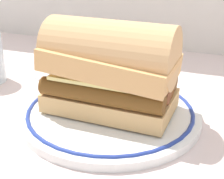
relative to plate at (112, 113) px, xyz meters
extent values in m
plane|color=beige|center=(0.00, -0.01, -0.01)|extent=(1.50, 1.50, 0.00)
cylinder|color=white|center=(0.00, 0.00, 0.00)|extent=(0.26, 0.26, 0.01)
torus|color=navy|center=(0.00, 0.00, 0.00)|extent=(0.24, 0.24, 0.01)
cube|color=tan|center=(0.00, 0.00, 0.02)|extent=(0.18, 0.11, 0.03)
cylinder|color=brown|center=(0.00, -0.04, 0.05)|extent=(0.18, 0.03, 0.03)
cylinder|color=brown|center=(0.00, -0.01, 0.05)|extent=(0.18, 0.03, 0.03)
cylinder|color=brown|center=(0.00, 0.01, 0.05)|extent=(0.18, 0.03, 0.03)
cylinder|color=brown|center=(0.00, 0.04, 0.05)|extent=(0.18, 0.03, 0.03)
cube|color=#EAD67A|center=(0.00, 0.00, 0.06)|extent=(0.15, 0.10, 0.01)
cube|color=tan|center=(0.00, 0.00, 0.08)|extent=(0.19, 0.11, 0.04)
cylinder|color=tan|center=(0.00, 0.00, 0.09)|extent=(0.18, 0.09, 0.09)
cube|color=silver|center=(-0.17, 0.13, -0.01)|extent=(0.06, 0.08, 0.01)
cube|color=black|center=(-0.13, 0.19, 0.00)|extent=(0.04, 0.06, 0.01)
camera|label=1|loc=(0.15, -0.41, 0.23)|focal=54.16mm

